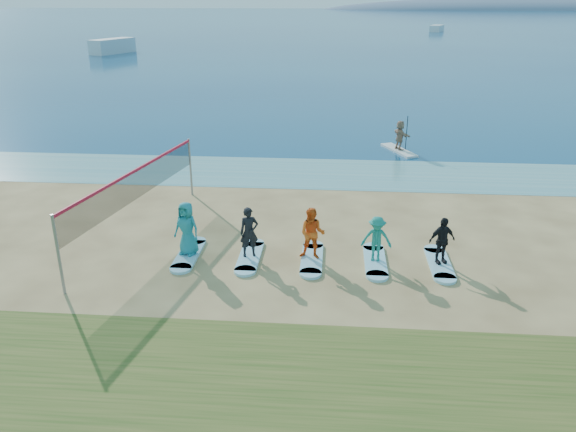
# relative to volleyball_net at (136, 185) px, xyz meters

# --- Properties ---
(ground) EXTENTS (600.00, 600.00, 0.00)m
(ground) POSITION_rel_volleyball_net_xyz_m (6.92, -2.50, -1.90)
(ground) COLOR tan
(ground) RESTS_ON ground
(shallow_water) EXTENTS (600.00, 600.00, 0.00)m
(shallow_water) POSITION_rel_volleyball_net_xyz_m (6.92, 8.00, -1.90)
(shallow_water) COLOR teal
(shallow_water) RESTS_ON ground
(ocean) EXTENTS (600.00, 600.00, 0.00)m
(ocean) POSITION_rel_volleyball_net_xyz_m (6.92, 157.50, -1.90)
(ocean) COLOR navy
(ocean) RESTS_ON ground
(island_ridge) EXTENTS (220.00, 56.00, 18.00)m
(island_ridge) POSITION_rel_volleyball_net_xyz_m (101.92, 297.50, -1.90)
(island_ridge) COLOR slate
(island_ridge) RESTS_ON ground
(volleyball_net) EXTENTS (1.75, 8.94, 2.50)m
(volleyball_net) POSITION_rel_volleyball_net_xyz_m (0.00, 0.00, 0.00)
(volleyball_net) COLOR gray
(volleyball_net) RESTS_ON ground
(paddleboard) EXTENTS (1.86, 3.03, 0.12)m
(paddleboard) POSITION_rel_volleyball_net_xyz_m (10.58, 12.43, -1.84)
(paddleboard) COLOR silver
(paddleboard) RESTS_ON ground
(paddleboarder) EXTENTS (1.05, 1.55, 1.60)m
(paddleboarder) POSITION_rel_volleyball_net_xyz_m (10.58, 12.43, -0.98)
(paddleboarder) COLOR tan
(paddleboarder) RESTS_ON paddleboard
(boat_offshore_a) EXTENTS (4.92, 7.58, 2.04)m
(boat_offshore_a) POSITION_rel_volleyball_net_xyz_m (-25.25, 63.49, -1.90)
(boat_offshore_a) COLOR silver
(boat_offshore_a) RESTS_ON ground
(boat_offshore_b) EXTENTS (3.96, 5.81, 1.40)m
(boat_offshore_b) POSITION_rel_volleyball_net_xyz_m (29.39, 116.78, -1.90)
(boat_offshore_b) COLOR silver
(boat_offshore_b) RESTS_ON ground
(surfboard_0) EXTENTS (0.70, 2.20, 0.09)m
(surfboard_0) POSITION_rel_volleyball_net_xyz_m (2.18, -1.62, -1.86)
(surfboard_0) COLOR #94D2E6
(surfboard_0) RESTS_ON ground
(student_0) EXTENTS (1.02, 0.83, 1.82)m
(student_0) POSITION_rel_volleyball_net_xyz_m (2.18, -1.62, -0.91)
(student_0) COLOR teal
(student_0) RESTS_ON surfboard_0
(surfboard_1) EXTENTS (0.70, 2.20, 0.09)m
(surfboard_1) POSITION_rel_volleyball_net_xyz_m (4.26, -1.62, -1.86)
(surfboard_1) COLOR #94D2E6
(surfboard_1) RESTS_ON ground
(student_1) EXTENTS (0.71, 0.57, 1.69)m
(student_1) POSITION_rel_volleyball_net_xyz_m (4.26, -1.62, -0.97)
(student_1) COLOR black
(student_1) RESTS_ON surfboard_1
(surfboard_2) EXTENTS (0.70, 2.20, 0.09)m
(surfboard_2) POSITION_rel_volleyball_net_xyz_m (6.33, -1.62, -1.86)
(surfboard_2) COLOR #94D2E6
(surfboard_2) RESTS_ON ground
(student_2) EXTENTS (0.92, 0.76, 1.73)m
(student_2) POSITION_rel_volleyball_net_xyz_m (6.33, -1.62, -0.95)
(student_2) COLOR #E75818
(student_2) RESTS_ON surfboard_2
(surfboard_3) EXTENTS (0.70, 2.20, 0.09)m
(surfboard_3) POSITION_rel_volleyball_net_xyz_m (8.41, -1.62, -1.86)
(surfboard_3) COLOR #94D2E6
(surfboard_3) RESTS_ON ground
(student_3) EXTENTS (1.03, 0.66, 1.52)m
(student_3) POSITION_rel_volleyball_net_xyz_m (8.41, -1.62, -1.05)
(student_3) COLOR #1A8273
(student_3) RESTS_ON surfboard_3
(surfboard_4) EXTENTS (0.70, 2.20, 0.09)m
(surfboard_4) POSITION_rel_volleyball_net_xyz_m (10.48, -1.62, -1.86)
(surfboard_4) COLOR #94D2E6
(surfboard_4) RESTS_ON ground
(student_4) EXTENTS (0.99, 0.69, 1.56)m
(student_4) POSITION_rel_volleyball_net_xyz_m (10.48, -1.62, -1.04)
(student_4) COLOR black
(student_4) RESTS_ON surfboard_4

